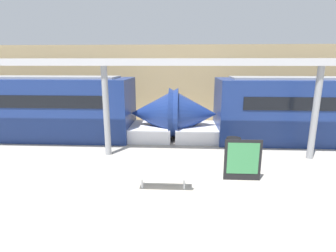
{
  "coord_description": "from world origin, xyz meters",
  "views": [
    {
      "loc": [
        0.64,
        -6.43,
        3.87
      ],
      "look_at": [
        0.08,
        3.77,
        1.4
      ],
      "focal_mm": 28.0,
      "sensor_mm": 36.0,
      "label": 1
    }
  ],
  "objects_px": {
    "trash_bin": "(233,147)",
    "support_column_far": "(315,114)",
    "train_right": "(25,108)",
    "bench_near": "(163,175)",
    "support_column_near": "(106,112)",
    "train_left": "(324,111)",
    "poster_board": "(243,160)"
  },
  "relations": [
    {
      "from": "poster_board",
      "to": "support_column_near",
      "type": "height_order",
      "value": "support_column_near"
    },
    {
      "from": "trash_bin",
      "to": "support_column_far",
      "type": "xyz_separation_m",
      "value": [
        3.16,
        0.0,
        1.46
      ]
    },
    {
      "from": "train_right",
      "to": "support_column_far",
      "type": "relative_size",
      "value": 4.27
    },
    {
      "from": "train_right",
      "to": "bench_near",
      "type": "relative_size",
      "value": 9.63
    },
    {
      "from": "train_right",
      "to": "support_column_far",
      "type": "bearing_deg",
      "value": -11.13
    },
    {
      "from": "support_column_near",
      "to": "trash_bin",
      "type": "bearing_deg",
      "value": -0.03
    },
    {
      "from": "train_left",
      "to": "trash_bin",
      "type": "distance_m",
      "value": 5.73
    },
    {
      "from": "train_left",
      "to": "bench_near",
      "type": "bearing_deg",
      "value": -142.92
    },
    {
      "from": "trash_bin",
      "to": "train_left",
      "type": "bearing_deg",
      "value": 28.53
    },
    {
      "from": "poster_board",
      "to": "support_column_far",
      "type": "bearing_deg",
      "value": 34.48
    },
    {
      "from": "trash_bin",
      "to": "support_column_near",
      "type": "relative_size",
      "value": 0.22
    },
    {
      "from": "trash_bin",
      "to": "train_right",
      "type": "bearing_deg",
      "value": 165.62
    },
    {
      "from": "trash_bin",
      "to": "bench_near",
      "type": "bearing_deg",
      "value": -131.25
    },
    {
      "from": "train_left",
      "to": "poster_board",
      "type": "distance_m",
      "value": 7.11
    },
    {
      "from": "bench_near",
      "to": "support_column_far",
      "type": "xyz_separation_m",
      "value": [
        5.89,
        3.11,
        1.39
      ]
    },
    {
      "from": "support_column_far",
      "to": "train_right",
      "type": "bearing_deg",
      "value": 168.87
    },
    {
      "from": "train_right",
      "to": "trash_bin",
      "type": "distance_m",
      "value": 10.87
    },
    {
      "from": "bench_near",
      "to": "support_column_far",
      "type": "bearing_deg",
      "value": 27.64
    },
    {
      "from": "bench_near",
      "to": "support_column_near",
      "type": "xyz_separation_m",
      "value": [
        -2.59,
        3.11,
        1.39
      ]
    },
    {
      "from": "train_left",
      "to": "poster_board",
      "type": "relative_size",
      "value": 10.85
    },
    {
      "from": "train_right",
      "to": "poster_board",
      "type": "height_order",
      "value": "train_right"
    },
    {
      "from": "train_right",
      "to": "support_column_near",
      "type": "relative_size",
      "value": 4.27
    },
    {
      "from": "train_right",
      "to": "bench_near",
      "type": "distance_m",
      "value": 9.73
    },
    {
      "from": "train_left",
      "to": "bench_near",
      "type": "height_order",
      "value": "train_left"
    },
    {
      "from": "train_right",
      "to": "train_left",
      "type": "bearing_deg",
      "value": 0.0
    },
    {
      "from": "train_left",
      "to": "bench_near",
      "type": "xyz_separation_m",
      "value": [
        -7.67,
        -5.79,
        -1.03
      ]
    },
    {
      "from": "trash_bin",
      "to": "poster_board",
      "type": "distance_m",
      "value": 2.27
    },
    {
      "from": "trash_bin",
      "to": "poster_board",
      "type": "xyz_separation_m",
      "value": [
        -0.12,
        -2.25,
        0.29
      ]
    },
    {
      "from": "train_right",
      "to": "bench_near",
      "type": "height_order",
      "value": "train_right"
    },
    {
      "from": "train_right",
      "to": "trash_bin",
      "type": "xyz_separation_m",
      "value": [
        10.48,
        -2.68,
        -1.09
      ]
    },
    {
      "from": "bench_near",
      "to": "support_column_near",
      "type": "height_order",
      "value": "support_column_near"
    },
    {
      "from": "train_right",
      "to": "support_column_near",
      "type": "height_order",
      "value": "support_column_near"
    }
  ]
}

